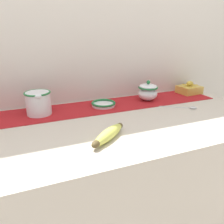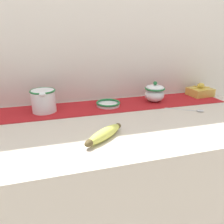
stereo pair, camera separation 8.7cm
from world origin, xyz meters
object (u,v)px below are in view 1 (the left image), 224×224
(sugar_bowl, at_px, (148,92))
(small_dish, at_px, (103,104))
(cream_pitcher, at_px, (38,102))
(banana, at_px, (109,134))
(gift_box, at_px, (189,89))
(spoon, at_px, (189,107))

(sugar_bowl, xyz_separation_m, small_dish, (-0.25, -0.00, -0.04))
(cream_pitcher, height_order, sugar_bowl, sugar_bowl)
(small_dish, bearing_deg, banana, -107.17)
(small_dish, distance_m, banana, 0.36)
(sugar_bowl, relative_size, small_dish, 0.90)
(cream_pitcher, relative_size, gift_box, 1.00)
(cream_pitcher, bearing_deg, spoon, -15.15)
(spoon, xyz_separation_m, gift_box, (0.18, 0.21, 0.02))
(sugar_bowl, height_order, small_dish, sugar_bowl)
(small_dish, relative_size, banana, 0.72)
(sugar_bowl, xyz_separation_m, gift_box, (0.30, 0.03, -0.02))
(sugar_bowl, height_order, spoon, sugar_bowl)
(banana, xyz_separation_m, gift_box, (0.66, 0.37, 0.01))
(banana, bearing_deg, sugar_bowl, 43.65)
(cream_pitcher, bearing_deg, gift_box, 2.01)
(sugar_bowl, xyz_separation_m, banana, (-0.36, -0.34, -0.03))
(sugar_bowl, relative_size, gift_box, 0.82)
(cream_pitcher, height_order, spoon, cream_pitcher)
(gift_box, bearing_deg, cream_pitcher, -177.99)
(spoon, bearing_deg, sugar_bowl, 157.40)
(cream_pitcher, xyz_separation_m, small_dish, (0.30, -0.00, -0.04))
(sugar_bowl, distance_m, small_dish, 0.25)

